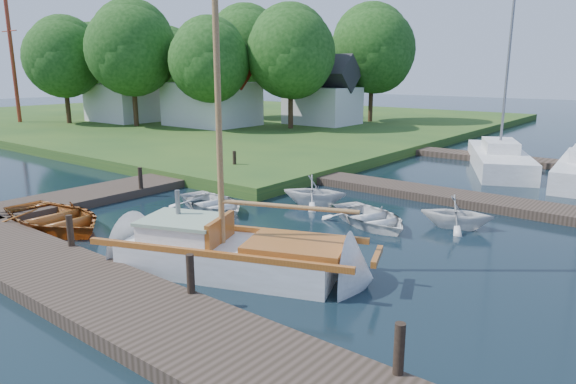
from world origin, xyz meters
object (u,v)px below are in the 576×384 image
Objects in this scene: tree_3 at (291,52)px; tree_5 at (167,61)px; radio_mast at (8,25)px; tree_1 at (132,49)px; mooring_post_1 at (70,231)px; mooring_post_5 at (235,160)px; sailboat at (237,258)px; tender_d at (457,210)px; tree_2 at (210,60)px; dinghy at (54,214)px; mooring_post_3 at (399,349)px; marina_boat_1 at (499,158)px; mooring_post_4 at (140,178)px; house_b at (126,93)px; tree_7 at (373,49)px; tree_4 at (246,49)px; house_a at (212,92)px; house_c at (322,97)px; tree_6 at (92,58)px; tender_b at (315,189)px; tender_c at (370,214)px; tender_a at (212,201)px; tree_0 at (64,58)px.

tree_3 is 16.13m from tree_5.
tree_5 is 12.96m from radio_mast.
tree_1 is 10.96m from radio_mast.
mooring_post_1 is 1.00× the size of mooring_post_5.
sailboat is 1.07× the size of tree_1.
tender_d is 24.61m from tree_2.
tree_3 reaches higher than dinghy.
mooring_post_1 is at bearing -51.79° from tree_2.
marina_boat_1 reaches higher than mooring_post_3.
house_b reaches higher than mooring_post_4.
sailboat is 32.43m from tree_7.
tender_d is 0.22× the size of tree_7.
tree_4 is at bearing 49.49° from radio_mast.
house_a is 0.78× the size of tree_5.
marina_boat_1 reaches higher than tree_5.
tree_6 is at bearing -164.86° from house_c.
tree_1 is at bearing -130.60° from tree_7.
tender_b is 0.25× the size of tree_3.
tender_c is at bearing -9.37° from radio_mast.
tree_6 is (-32.52, 15.75, 5.31)m from tender_a.
tree_1 is (-30.00, 17.05, 5.39)m from mooring_post_3.
tree_6 reaches higher than mooring_post_1.
marina_boat_1 is at bearing 6.60° from tree_0.
tender_c is (5.00, 1.84, -0.00)m from tender_a.
house_c reaches higher than tender_d.
tender_a is at bearing -36.68° from tree_5.
tender_a is 3.54m from tender_b.
tender_c is 32.91m from tree_0.
tree_5 is (-31.51, 17.91, 5.09)m from tender_c.
tree_2 is at bearing 128.21° from mooring_post_1.
tree_7 is at bearing 12.19° from dinghy.
tender_c is 0.38× the size of tree_6.
mooring_post_3 is at bearing -44.01° from tree_4.
tender_c is at bearing -52.00° from house_c.
tender_a is 21.34m from tree_3.
tender_b is at bearing 26.96° from mooring_post_4.
tree_3 is at bearing 18.85° from house_a.
mooring_post_1 is at bearing 174.93° from tender_c.
tree_0 is (-16.00, -11.95, 2.95)m from house_c.
tender_c is (7.18, 6.19, -0.10)m from dinghy.
tree_5 is (-16.00, -1.95, 2.84)m from house_c.
dinghy is 0.66× the size of house_a.
tree_1 is (-22.83, 9.08, 5.51)m from tender_b.
house_a is (-20.95, 19.11, 2.62)m from sailboat.
tree_6 is at bearing -174.81° from tree_3.
house_b is at bearing 51.37° from dinghy.
mooring_post_3 is 0.25× the size of tender_c.
marina_boat_1 is 20.40m from tree_2.
tree_0 is 6.35m from tree_1.
mooring_post_4 is 8.79m from tender_c.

